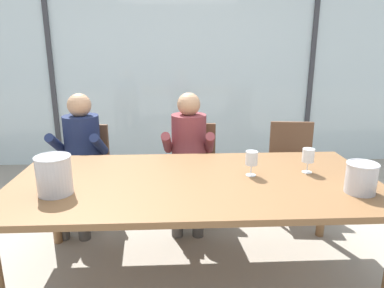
% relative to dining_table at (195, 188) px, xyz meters
% --- Properties ---
extents(ground, '(14.00, 14.00, 0.00)m').
position_rel_dining_table_xyz_m(ground, '(0.00, 1.00, -0.68)').
color(ground, '#9E9384').
extents(window_glass_panel, '(7.65, 0.03, 2.60)m').
position_rel_dining_table_xyz_m(window_glass_panel, '(0.00, 2.56, 0.62)').
color(window_glass_panel, silver).
rests_on(window_glass_panel, ground).
extents(window_mullion_left, '(0.06, 0.06, 2.60)m').
position_rel_dining_table_xyz_m(window_mullion_left, '(-1.72, 2.54, 0.62)').
color(window_mullion_left, '#38383D').
rests_on(window_mullion_left, ground).
extents(window_mullion_right, '(0.06, 0.06, 2.60)m').
position_rel_dining_table_xyz_m(window_mullion_right, '(1.72, 2.54, 0.62)').
color(window_mullion_right, '#38383D').
rests_on(window_mullion_right, ground).
extents(hillside_vineyard, '(13.65, 2.40, 1.67)m').
position_rel_dining_table_xyz_m(hillside_vineyard, '(0.00, 5.94, 0.16)').
color(hillside_vineyard, '#477A38').
rests_on(hillside_vineyard, ground).
extents(dining_table, '(2.45, 1.17, 0.73)m').
position_rel_dining_table_xyz_m(dining_table, '(0.00, 0.00, 0.00)').
color(dining_table, brown).
rests_on(dining_table, ground).
extents(chair_near_curtain, '(0.49, 0.49, 0.88)m').
position_rel_dining_table_xyz_m(chair_near_curtain, '(-0.99, 1.01, -0.16)').
color(chair_near_curtain, brown).
rests_on(chair_near_curtain, ground).
extents(chair_left_of_center, '(0.49, 0.49, 0.88)m').
position_rel_dining_table_xyz_m(chair_left_of_center, '(0.05, 1.01, -0.16)').
color(chair_left_of_center, brown).
rests_on(chair_left_of_center, ground).
extents(chair_center, '(0.48, 0.48, 0.88)m').
position_rel_dining_table_xyz_m(chair_center, '(1.02, 1.03, -0.16)').
color(chair_center, brown).
rests_on(chair_center, ground).
extents(person_navy_polo, '(0.48, 0.63, 1.20)m').
position_rel_dining_table_xyz_m(person_navy_polo, '(-0.98, 0.86, 0.01)').
color(person_navy_polo, '#192347').
rests_on(person_navy_polo, ground).
extents(person_maroon_top, '(0.48, 0.62, 1.20)m').
position_rel_dining_table_xyz_m(person_maroon_top, '(-0.01, 0.86, 0.01)').
color(person_maroon_top, brown).
rests_on(person_maroon_top, ground).
extents(ice_bucket_primary, '(0.19, 0.19, 0.19)m').
position_rel_dining_table_xyz_m(ice_bucket_primary, '(1.00, -0.26, 0.16)').
color(ice_bucket_primary, '#B7B7BC').
rests_on(ice_bucket_primary, dining_table).
extents(ice_bucket_secondary, '(0.22, 0.22, 0.24)m').
position_rel_dining_table_xyz_m(ice_bucket_secondary, '(-0.86, -0.19, 0.18)').
color(ice_bucket_secondary, '#B7B7BC').
rests_on(ice_bucket_secondary, dining_table).
extents(wine_glass_by_left_taster, '(0.08, 0.08, 0.17)m').
position_rel_dining_table_xyz_m(wine_glass_by_left_taster, '(0.80, 0.10, 0.18)').
color(wine_glass_by_left_taster, silver).
rests_on(wine_glass_by_left_taster, dining_table).
extents(wine_glass_near_bucket, '(0.08, 0.08, 0.17)m').
position_rel_dining_table_xyz_m(wine_glass_near_bucket, '(0.39, 0.06, 0.18)').
color(wine_glass_near_bucket, silver).
rests_on(wine_glass_near_bucket, dining_table).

